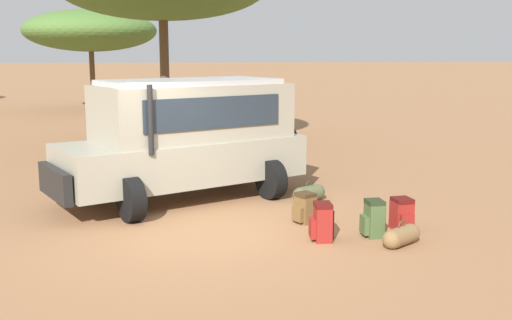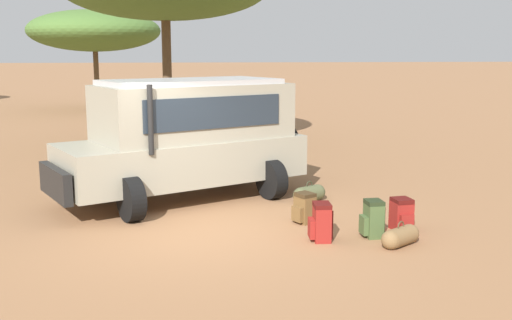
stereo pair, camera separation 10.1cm
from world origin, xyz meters
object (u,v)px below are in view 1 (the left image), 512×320
safari_vehicle (187,136)px  backpack_beside_front_wheel (322,222)px  acacia_tree_left_mid (90,31)px  backpack_near_rear_wheel (373,219)px  backpack_outermost (402,214)px  duffel_bag_low_black_case (309,194)px  duffel_bag_soft_canvas (401,236)px  backpack_cluster_center (305,208)px

safari_vehicle → backpack_beside_front_wheel: safari_vehicle is taller
backpack_beside_front_wheel → acacia_tree_left_mid: bearing=105.2°
backpack_beside_front_wheel → acacia_tree_left_mid: 24.21m
safari_vehicle → backpack_near_rear_wheel: safari_vehicle is taller
backpack_outermost → duffel_bag_low_black_case: bearing=118.0°
safari_vehicle → backpack_outermost: bearing=-37.7°
duffel_bag_soft_canvas → acacia_tree_left_mid: (-7.43, 23.52, 3.88)m
backpack_near_rear_wheel → duffel_bag_low_black_case: backpack_near_rear_wheel is taller
duffel_bag_low_black_case → acacia_tree_left_mid: 21.97m
duffel_bag_low_black_case → safari_vehicle: bearing=165.6°
duffel_bag_soft_canvas → duffel_bag_low_black_case: bearing=105.1°
backpack_beside_front_wheel → duffel_bag_soft_canvas: size_ratio=0.87×
backpack_beside_front_wheel → duffel_bag_low_black_case: (0.37, 2.50, -0.14)m
backpack_cluster_center → backpack_outermost: (1.54, -0.65, 0.01)m
duffel_bag_low_black_case → duffel_bag_soft_canvas: size_ratio=1.01×
backpack_cluster_center → duffel_bag_soft_canvas: (1.21, -1.47, -0.11)m
acacia_tree_left_mid → backpack_cluster_center: bearing=-74.2°
backpack_near_rear_wheel → backpack_outermost: 0.69m
duffel_bag_soft_canvas → acacia_tree_left_mid: acacia_tree_left_mid is taller
backpack_outermost → safari_vehicle: bearing=142.3°
backpack_cluster_center → backpack_outermost: 1.67m
backpack_beside_front_wheel → duffel_bag_soft_canvas: (1.16, -0.43, -0.15)m
safari_vehicle → duffel_bag_soft_canvas: size_ratio=7.54×
backpack_near_rear_wheel → backpack_outermost: bearing=27.0°
backpack_beside_front_wheel → backpack_cluster_center: (-0.05, 1.03, -0.04)m
backpack_near_rear_wheel → duffel_bag_soft_canvas: size_ratio=0.86×
duffel_bag_soft_canvas → acacia_tree_left_mid: bearing=107.5°
acacia_tree_left_mid → backpack_near_rear_wheel: bearing=-72.7°
backpack_near_rear_wheel → duffel_bag_low_black_case: 2.48m
duffel_bag_soft_canvas → backpack_near_rear_wheel: bearing=118.9°
backpack_beside_front_wheel → backpack_near_rear_wheel: size_ratio=1.00×
backpack_beside_front_wheel → duffel_bag_low_black_case: 2.53m
backpack_beside_front_wheel → duffel_bag_soft_canvas: backpack_beside_front_wheel is taller
safari_vehicle → duffel_bag_soft_canvas: bearing=-48.0°
backpack_cluster_center → duffel_bag_low_black_case: 1.52m
safari_vehicle → backpack_outermost: (3.53, -2.73, -1.03)m
safari_vehicle → backpack_near_rear_wheel: size_ratio=8.72×
safari_vehicle → acacia_tree_left_mid: acacia_tree_left_mid is taller
backpack_beside_front_wheel → backpack_cluster_center: size_ratio=1.14×
backpack_near_rear_wheel → acacia_tree_left_mid: (-7.15, 23.01, 3.73)m
backpack_cluster_center → backpack_near_rear_wheel: (0.93, -0.96, 0.04)m
backpack_outermost → acacia_tree_left_mid: size_ratio=0.08×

